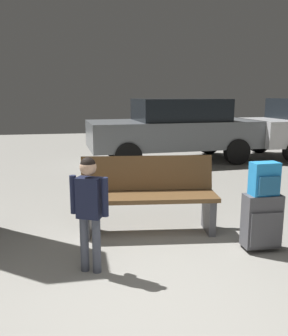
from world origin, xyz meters
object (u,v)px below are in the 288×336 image
child (89,203)px  suitcase (262,221)px  parked_car_near (175,128)px  bench (148,195)px  backpack_bright (265,179)px

child → suitcase: bearing=4.3°
suitcase → parked_car_near: 5.29m
parked_car_near → suitcase: bearing=-95.7°
child → parked_car_near: (2.31, 5.38, 0.14)m
bench → child: (-0.73, -0.91, 0.22)m
suitcase → child: size_ratio=0.56×
parked_car_near → bench: bearing=-109.5°
bench → child: size_ratio=1.53×
bench → suitcase: 1.31m
bench → parked_car_near: size_ratio=0.39×
child → backpack_bright: bearing=4.3°
bench → backpack_bright: (1.05, -0.78, 0.33)m
suitcase → child: child is taller
bench → parked_car_near: 4.75m
backpack_bright → child: bearing=-175.7°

